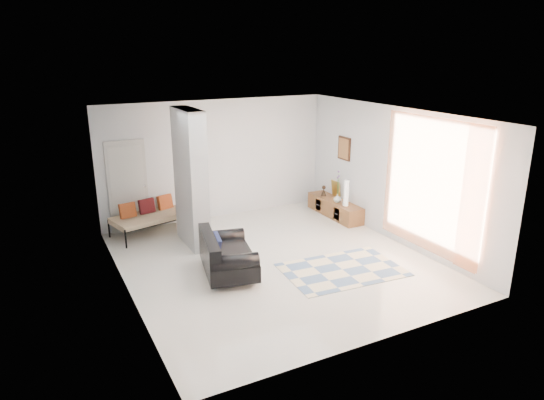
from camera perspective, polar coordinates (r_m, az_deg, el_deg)
floor at (r=9.36m, az=0.42°, el=-7.23°), size 6.00×6.00×0.00m
ceiling at (r=8.58m, az=0.46°, el=10.03°), size 6.00×6.00×0.00m
wall_back at (r=11.53m, az=-6.53°, el=4.74°), size 6.00×0.00×6.00m
wall_front at (r=6.52m, az=12.86°, el=-5.59°), size 6.00×0.00×6.00m
wall_left at (r=8.03m, az=-17.22°, el=-1.54°), size 0.00×6.00×6.00m
wall_right at (r=10.39m, az=14.01°, el=2.94°), size 0.00×6.00×6.00m
partition_column at (r=9.89m, az=-9.57°, el=2.50°), size 0.35×1.20×2.80m
hallway_door at (r=11.04m, az=-16.61°, el=1.52°), size 0.85×0.06×2.04m
curtain at (r=9.52m, az=18.17°, el=1.60°), size 0.00×2.55×2.55m
wall_art at (r=11.62m, az=8.49°, el=6.02°), size 0.04×0.45×0.55m
media_console at (r=11.87m, az=7.39°, el=-0.91°), size 0.45×1.78×0.80m
loveseat at (r=8.76m, az=-5.57°, el=-6.52°), size 1.14×1.61×0.76m
daybed at (r=10.99m, az=-13.46°, el=-1.64°), size 2.11×1.30×0.77m
area_rug at (r=9.11m, az=8.26°, el=-8.11°), size 2.25×1.58×0.01m
cylinder_lamp at (r=11.35m, az=8.73°, el=0.80°), size 0.11×0.11×0.60m
bronze_figurine at (r=12.09m, az=6.10°, el=1.09°), size 0.13×0.13×0.26m
vase at (r=11.63m, az=7.71°, el=0.20°), size 0.19×0.19×0.20m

